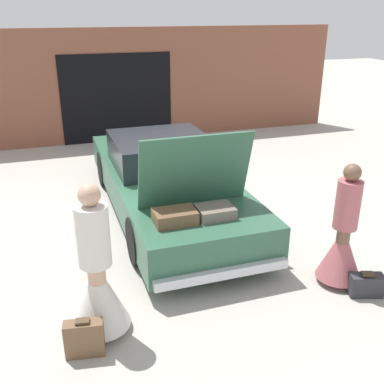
{
  "coord_description": "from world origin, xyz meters",
  "views": [
    {
      "loc": [
        -1.8,
        -6.8,
        3.22
      ],
      "look_at": [
        0.0,
        -1.39,
        0.88
      ],
      "focal_mm": 42.0,
      "sensor_mm": 36.0,
      "label": 1
    }
  ],
  "objects_px": {
    "person_right": "(342,242)",
    "suitcase_beside_right_person": "(366,285)",
    "suitcase_beside_left_person": "(84,338)",
    "person_left": "(97,282)",
    "car": "(166,180)"
  },
  "relations": [
    {
      "from": "person_left",
      "to": "person_right",
      "type": "relative_size",
      "value": 1.07
    },
    {
      "from": "person_right",
      "to": "suitcase_beside_right_person",
      "type": "bearing_deg",
      "value": -166.8
    },
    {
      "from": "suitcase_beside_left_person",
      "to": "suitcase_beside_right_person",
      "type": "distance_m",
      "value": 3.32
    },
    {
      "from": "suitcase_beside_left_person",
      "to": "person_left",
      "type": "bearing_deg",
      "value": 58.34
    },
    {
      "from": "person_left",
      "to": "suitcase_beside_right_person",
      "type": "distance_m",
      "value": 3.17
    },
    {
      "from": "person_left",
      "to": "suitcase_beside_left_person",
      "type": "distance_m",
      "value": 0.56
    },
    {
      "from": "person_left",
      "to": "person_right",
      "type": "distance_m",
      "value": 2.97
    },
    {
      "from": "car",
      "to": "person_right",
      "type": "distance_m",
      "value": 3.16
    },
    {
      "from": "person_right",
      "to": "suitcase_beside_left_person",
      "type": "relative_size",
      "value": 3.76
    },
    {
      "from": "car",
      "to": "suitcase_beside_right_person",
      "type": "height_order",
      "value": "car"
    },
    {
      "from": "person_right",
      "to": "car",
      "type": "bearing_deg",
      "value": 19.55
    },
    {
      "from": "car",
      "to": "suitcase_beside_right_person",
      "type": "relative_size",
      "value": 11.85
    },
    {
      "from": "person_right",
      "to": "suitcase_beside_left_person",
      "type": "bearing_deg",
      "value": 87.26
    },
    {
      "from": "person_left",
      "to": "suitcase_beside_right_person",
      "type": "bearing_deg",
      "value": 97.79
    },
    {
      "from": "car",
      "to": "suitcase_beside_left_person",
      "type": "relative_size",
      "value": 12.25
    }
  ]
}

